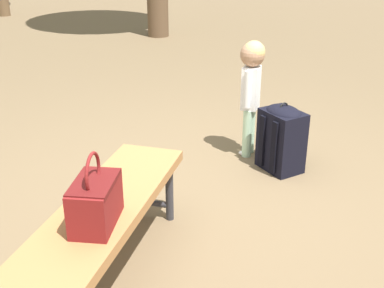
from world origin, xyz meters
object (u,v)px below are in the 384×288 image
at_px(backpack_large, 282,136).
at_px(handbag, 95,200).
at_px(child_standing, 251,81).
at_px(park_bench, 99,221).

bearing_deg(backpack_large, handbag, 163.12).
xyz_separation_m(handbag, child_standing, (1.97, -0.24, 0.06)).
relative_size(child_standing, backpack_large, 1.73).
height_order(handbag, child_standing, child_standing).
bearing_deg(park_bench, handbag, -150.81).
bearing_deg(handbag, backpack_large, -16.88).
bearing_deg(handbag, park_bench, 29.19).
relative_size(park_bench, backpack_large, 2.97).
height_order(handbag, backpack_large, handbag).
bearing_deg(park_bench, child_standing, -8.96).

